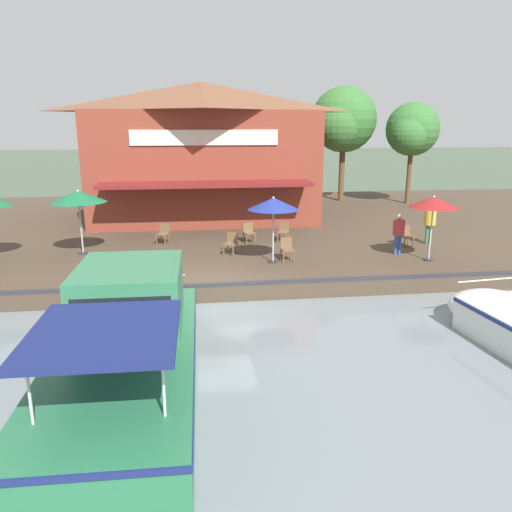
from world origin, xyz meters
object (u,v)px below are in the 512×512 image
at_px(patio_umbrella_by_entrance, 273,204).
at_px(cafe_chair_facing_river, 406,235).
at_px(cafe_chair_mid_patio, 284,231).
at_px(tree_behind_restaurant, 342,121).
at_px(patio_umbrella_back_row, 434,202).
at_px(person_at_quay_edge, 430,219).
at_px(motorboat_far_downstream, 131,338).
at_px(tree_upstream_bank, 412,131).
at_px(person_near_entrance, 399,230).
at_px(cafe_chair_far_corner_seat, 231,242).
at_px(patio_umbrella_near_quay_edge, 78,197).
at_px(cafe_chair_back_row_seat, 249,232).
at_px(waterfront_restaurant, 203,149).
at_px(cafe_chair_under_first_umbrella, 163,232).
at_px(cafe_chair_beside_entrance, 287,248).

relative_size(patio_umbrella_by_entrance, cafe_chair_facing_river, 2.87).
height_order(cafe_chair_mid_patio, cafe_chair_facing_river, same).
xyz_separation_m(cafe_chair_facing_river, tree_behind_restaurant, (-12.81, 0.96, 4.68)).
xyz_separation_m(patio_umbrella_back_row, cafe_chair_facing_river, (-2.35, 0.12, -1.71)).
distance_m(person_at_quay_edge, motorboat_far_downstream, 14.57).
bearing_deg(tree_upstream_bank, cafe_chair_mid_patio, -45.60).
xyz_separation_m(cafe_chair_mid_patio, person_near_entrance, (2.78, 4.02, 0.51)).
distance_m(patio_umbrella_by_entrance, patio_umbrella_back_row, 5.85).
xyz_separation_m(patio_umbrella_back_row, cafe_chair_far_corner_seat, (-1.93, -7.25, -1.71)).
relative_size(patio_umbrella_near_quay_edge, motorboat_far_downstream, 0.28).
height_order(patio_umbrella_near_quay_edge, cafe_chair_mid_patio, patio_umbrella_near_quay_edge).
xyz_separation_m(patio_umbrella_back_row, person_near_entrance, (-1.05, -0.79, -1.20)).
distance_m(cafe_chair_back_row_seat, tree_behind_restaurant, 14.32).
height_order(cafe_chair_mid_patio, tree_behind_restaurant, tree_behind_restaurant).
xyz_separation_m(cafe_chair_far_corner_seat, tree_behind_restaurant, (-13.23, 8.33, 4.68)).
bearing_deg(motorboat_far_downstream, cafe_chair_mid_patio, 152.21).
xyz_separation_m(waterfront_restaurant, person_at_quay_edge, (8.46, 9.27, -2.57)).
bearing_deg(patio_umbrella_by_entrance, tree_behind_restaurant, 154.78).
xyz_separation_m(waterfront_restaurant, cafe_chair_under_first_umbrella, (6.90, -1.94, -3.16)).
distance_m(cafe_chair_under_first_umbrella, cafe_chair_beside_entrance, 5.82).
relative_size(cafe_chair_mid_patio, tree_upstream_bank, 0.13).
xyz_separation_m(motorboat_far_downstream, tree_behind_restaurant, (-21.57, 11.29, 4.88)).
bearing_deg(person_near_entrance, tree_behind_restaurant, 172.44).
bearing_deg(waterfront_restaurant, patio_umbrella_by_entrance, 11.78).
bearing_deg(cafe_chair_far_corner_seat, patio_umbrella_by_entrance, 44.37).
xyz_separation_m(patio_umbrella_near_quay_edge, cafe_chair_facing_river, (0.38, 13.16, -1.78)).
bearing_deg(patio_umbrella_back_row, cafe_chair_back_row_seat, -121.26).
distance_m(cafe_chair_back_row_seat, person_at_quay_edge, 7.70).
xyz_separation_m(cafe_chair_back_row_seat, person_near_entrance, (2.79, 5.54, 0.51)).
bearing_deg(patio_umbrella_near_quay_edge, cafe_chair_far_corner_seat, 82.18).
distance_m(cafe_chair_back_row_seat, tree_upstream_bank, 15.49).
bearing_deg(cafe_chair_far_corner_seat, person_near_entrance, 82.26).
height_order(patio_umbrella_by_entrance, cafe_chair_far_corner_seat, patio_umbrella_by_entrance).
distance_m(cafe_chair_facing_river, person_near_entrance, 1.66).
distance_m(waterfront_restaurant, cafe_chair_mid_patio, 8.50).
height_order(patio_umbrella_back_row, cafe_chair_far_corner_seat, patio_umbrella_back_row).
relative_size(cafe_chair_far_corner_seat, cafe_chair_back_row_seat, 1.00).
relative_size(cafe_chair_mid_patio, cafe_chair_back_row_seat, 1.00).
bearing_deg(cafe_chair_beside_entrance, cafe_chair_mid_patio, 171.66).
xyz_separation_m(tree_behind_restaurant, tree_upstream_bank, (1.66, 3.98, -0.58)).
distance_m(tree_behind_restaurant, tree_upstream_bank, 4.35).
xyz_separation_m(cafe_chair_mid_patio, cafe_chair_back_row_seat, (-0.01, -1.52, 0.00)).
height_order(patio_umbrella_near_quay_edge, tree_behind_restaurant, tree_behind_restaurant).
distance_m(cafe_chair_far_corner_seat, person_near_entrance, 6.54).
relative_size(person_near_entrance, motorboat_far_downstream, 0.18).
relative_size(cafe_chair_beside_entrance, cafe_chair_back_row_seat, 1.00).
distance_m(cafe_chair_under_first_umbrella, motorboat_far_downstream, 10.55).
xyz_separation_m(cafe_chair_under_first_umbrella, tree_behind_restaurant, (-11.03, 11.05, 4.68)).
xyz_separation_m(patio_umbrella_near_quay_edge, cafe_chair_mid_patio, (-1.11, 8.23, -1.78)).
distance_m(cafe_chair_beside_entrance, motorboat_far_downstream, 8.67).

